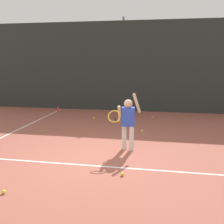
# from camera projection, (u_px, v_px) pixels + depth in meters

# --- Properties ---
(ground_plane) EXTENTS (20.00, 20.00, 0.00)m
(ground_plane) POSITION_uv_depth(u_px,v_px,m) (85.00, 158.00, 5.79)
(ground_plane) COLOR #9E5142
(court_line_baseline) EXTENTS (9.00, 0.05, 0.00)m
(court_line_baseline) POSITION_uv_depth(u_px,v_px,m) (79.00, 165.00, 5.40)
(court_line_baseline) COLOR white
(court_line_baseline) RESTS_ON ground
(court_line_sideline) EXTENTS (0.05, 9.00, 0.00)m
(court_line_sideline) POSITION_uv_depth(u_px,v_px,m) (0.00, 138.00, 7.24)
(court_line_sideline) COLOR white
(court_line_sideline) RESTS_ON ground
(back_fence_windscreen) EXTENTS (13.05, 0.08, 3.67)m
(back_fence_windscreen) POSITION_uv_depth(u_px,v_px,m) (123.00, 67.00, 10.98)
(back_fence_windscreen) COLOR #282D2B
(back_fence_windscreen) RESTS_ON ground
(fence_post_1) EXTENTS (0.09, 0.09, 3.82)m
(fence_post_1) POSITION_uv_depth(u_px,v_px,m) (123.00, 65.00, 11.02)
(fence_post_1) COLOR slate
(fence_post_1) RESTS_ON ground
(tennis_player) EXTENTS (0.70, 0.60, 1.35)m
(tennis_player) POSITION_uv_depth(u_px,v_px,m) (127.00, 120.00, 6.17)
(tennis_player) COLOR silver
(tennis_player) RESTS_ON ground
(water_bottle) EXTENTS (0.07, 0.07, 0.22)m
(water_bottle) POSITION_uv_depth(u_px,v_px,m) (58.00, 109.00, 10.97)
(water_bottle) COLOR #D83F33
(water_bottle) RESTS_ON ground
(tennis_ball_0) EXTENTS (0.07, 0.07, 0.07)m
(tennis_ball_0) POSITION_uv_depth(u_px,v_px,m) (153.00, 117.00, 9.81)
(tennis_ball_0) COLOR #CCE033
(tennis_ball_0) RESTS_ON ground
(tennis_ball_1) EXTENTS (0.07, 0.07, 0.07)m
(tennis_ball_1) POSITION_uv_depth(u_px,v_px,m) (122.00, 174.00, 4.87)
(tennis_ball_1) COLOR #CCE033
(tennis_ball_1) RESTS_ON ground
(tennis_ball_2) EXTENTS (0.07, 0.07, 0.07)m
(tennis_ball_2) POSITION_uv_depth(u_px,v_px,m) (4.00, 192.00, 4.22)
(tennis_ball_2) COLOR #CCE033
(tennis_ball_2) RESTS_ON ground
(tennis_ball_3) EXTENTS (0.07, 0.07, 0.07)m
(tennis_ball_3) POSITION_uv_depth(u_px,v_px,m) (94.00, 118.00, 9.64)
(tennis_ball_3) COLOR #CCE033
(tennis_ball_3) RESTS_ON ground
(tennis_ball_4) EXTENTS (0.07, 0.07, 0.07)m
(tennis_ball_4) POSITION_uv_depth(u_px,v_px,m) (142.00, 131.00, 7.87)
(tennis_ball_4) COLOR #CCE033
(tennis_ball_4) RESTS_ON ground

